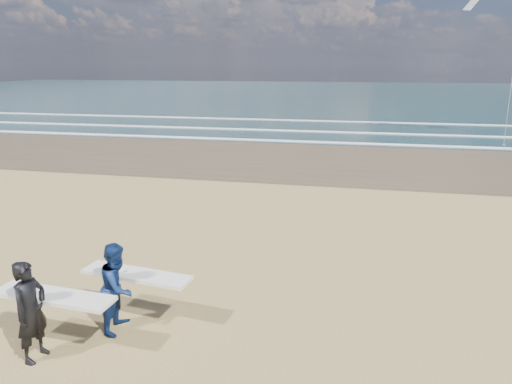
# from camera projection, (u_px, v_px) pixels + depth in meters

# --- Properties ---
(ocean) EXTENTS (220.00, 100.00, 0.02)m
(ocean) POSITION_uv_depth(u_px,v_px,m) (455.00, 95.00, 71.90)
(ocean) COLOR #193638
(ocean) RESTS_ON ground
(surfer_near) EXTENTS (2.23, 1.03, 1.79)m
(surfer_near) POSITION_uv_depth(u_px,v_px,m) (34.00, 309.00, 7.65)
(surfer_near) COLOR black
(surfer_near) RESTS_ON ground
(surfer_far) EXTENTS (2.25, 1.17, 1.72)m
(surfer_far) POSITION_uv_depth(u_px,v_px,m) (120.00, 285.00, 8.55)
(surfer_far) COLOR #0E2352
(surfer_far) RESTS_ON ground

